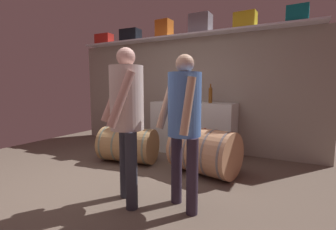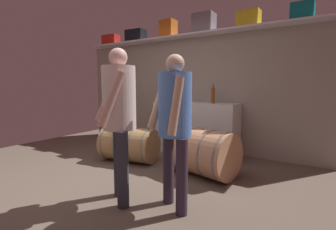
# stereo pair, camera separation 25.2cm
# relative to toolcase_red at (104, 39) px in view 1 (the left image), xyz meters

# --- Properties ---
(ground_plane) EXTENTS (6.39, 7.86, 0.02)m
(ground_plane) POSITION_rel_toolcase_red_xyz_m (1.98, -1.60, -2.35)
(ground_plane) COLOR brown
(back_wall_panel) EXTENTS (5.19, 0.10, 2.19)m
(back_wall_panel) POSITION_rel_toolcase_red_xyz_m (1.98, 0.15, -1.24)
(back_wall_panel) COLOR gray
(back_wall_panel) RESTS_ON ground
(high_shelf_board) EXTENTS (4.77, 0.40, 0.03)m
(high_shelf_board) POSITION_rel_toolcase_red_xyz_m (1.98, 0.00, -0.13)
(high_shelf_board) COLOR silver
(high_shelf_board) RESTS_ON back_wall_panel
(toolcase_red) EXTENTS (0.41, 0.24, 0.23)m
(toolcase_red) POSITION_rel_toolcase_red_xyz_m (0.00, 0.00, 0.00)
(toolcase_red) COLOR red
(toolcase_red) RESTS_ON high_shelf_board
(toolcase_black) EXTENTS (0.44, 0.29, 0.25)m
(toolcase_black) POSITION_rel_toolcase_red_xyz_m (0.76, 0.00, 0.01)
(toolcase_black) COLOR black
(toolcase_black) RESTS_ON high_shelf_board
(toolcase_orange) EXTENTS (0.31, 0.26, 0.34)m
(toolcase_orange) POSITION_rel_toolcase_red_xyz_m (1.60, 0.00, 0.05)
(toolcase_orange) COLOR orange
(toolcase_orange) RESTS_ON high_shelf_board
(toolcase_grey) EXTENTS (0.38, 0.29, 0.35)m
(toolcase_grey) POSITION_rel_toolcase_red_xyz_m (2.37, 0.00, 0.06)
(toolcase_grey) COLOR gray
(toolcase_grey) RESTS_ON high_shelf_board
(toolcase_yellow) EXTENTS (0.37, 0.25, 0.27)m
(toolcase_yellow) POSITION_rel_toolcase_red_xyz_m (3.17, 0.00, 0.02)
(toolcase_yellow) COLOR yellow
(toolcase_yellow) RESTS_ON high_shelf_board
(toolcase_teal) EXTENTS (0.32, 0.31, 0.24)m
(toolcase_teal) POSITION_rel_toolcase_red_xyz_m (3.95, 0.00, 0.01)
(toolcase_teal) COLOR #0F757D
(toolcase_teal) RESTS_ON high_shelf_board
(work_cabinet) EXTENTS (1.55, 0.54, 0.96)m
(work_cabinet) POSITION_rel_toolcase_red_xyz_m (2.32, -0.18, -1.86)
(work_cabinet) COLOR white
(work_cabinet) RESTS_ON ground
(wine_bottle_amber) EXTENTS (0.07, 0.07, 0.34)m
(wine_bottle_amber) POSITION_rel_toolcase_red_xyz_m (2.65, -0.20, -1.23)
(wine_bottle_amber) COLOR brown
(wine_bottle_amber) RESTS_ON work_cabinet
(wine_glass) EXTENTS (0.07, 0.07, 0.14)m
(wine_glass) POSITION_rel_toolcase_red_xyz_m (2.03, -0.07, -1.29)
(wine_glass) COLOR white
(wine_glass) RESTS_ON work_cabinet
(red_funnel) EXTENTS (0.11, 0.11, 0.13)m
(red_funnel) POSITION_rel_toolcase_red_xyz_m (1.93, -0.31, -1.32)
(red_funnel) COLOR red
(red_funnel) RESTS_ON work_cabinet
(wine_barrel_near) EXTENTS (0.98, 0.70, 0.58)m
(wine_barrel_near) POSITION_rel_toolcase_red_xyz_m (1.58, -1.21, -2.05)
(wine_barrel_near) COLOR #A88253
(wine_barrel_near) RESTS_ON ground
(wine_barrel_far) EXTENTS (1.01, 0.82, 0.66)m
(wine_barrel_far) POSITION_rel_toolcase_red_xyz_m (2.89, -1.14, -2.01)
(wine_barrel_far) COLOR tan
(wine_barrel_far) RESTS_ON ground
(tasting_cup) EXTENTS (0.06, 0.06, 0.05)m
(tasting_cup) POSITION_rel_toolcase_red_xyz_m (1.59, -1.21, -1.74)
(tasting_cup) COLOR red
(tasting_cup) RESTS_ON wine_barrel_near
(winemaker_pouring) EXTENTS (0.55, 0.52, 1.64)m
(winemaker_pouring) POSITION_rel_toolcase_red_xyz_m (2.46, -2.35, -1.33)
(winemaker_pouring) COLOR #2E313E
(winemaker_pouring) RESTS_ON ground
(visitor_tasting) EXTENTS (0.50, 0.43, 1.56)m
(visitor_tasting) POSITION_rel_toolcase_red_xyz_m (3.03, -2.18, -1.38)
(visitor_tasting) COLOR #33283A
(visitor_tasting) RESTS_ON ground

